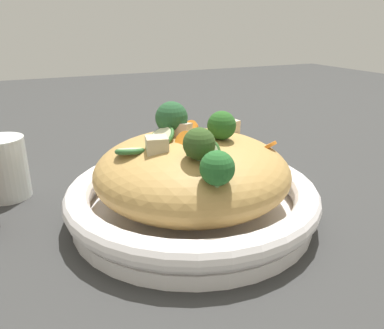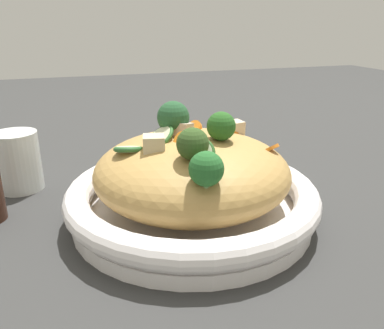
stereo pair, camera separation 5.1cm
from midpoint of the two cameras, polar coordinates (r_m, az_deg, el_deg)
ground_plane at (r=0.54m, az=-2.72°, el=-7.70°), size 3.00×3.00×0.00m
serving_bowl at (r=0.52m, az=-2.77°, el=-5.11°), size 0.33×0.33×0.05m
noodle_heap at (r=0.51m, az=-2.83°, el=-1.06°), size 0.26×0.26×0.10m
broccoli_florets at (r=0.46m, az=-2.41°, el=4.22°), size 0.10×0.18×0.07m
carrot_coins at (r=0.51m, az=0.55°, el=4.23°), size 0.14×0.10×0.04m
zucchini_slices at (r=0.46m, az=-7.15°, el=2.43°), size 0.12×0.11×0.04m
chicken_chunks at (r=0.50m, az=-3.44°, el=4.37°), size 0.16×0.08×0.03m
drinking_glass at (r=0.65m, az=-27.97°, el=-0.51°), size 0.07×0.07×0.09m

